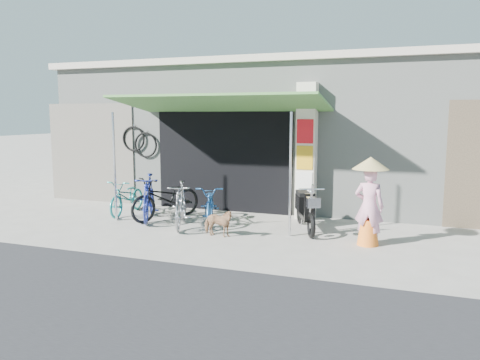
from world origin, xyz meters
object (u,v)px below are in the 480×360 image
(bike_black, at_px, (166,198))
(moped, at_px, (305,209))
(bike_navy, at_px, (211,204))
(street_dog, at_px, (218,223))
(bike_blue, at_px, (149,198))
(bike_silver, at_px, (181,205))
(nun, at_px, (369,201))
(bike_teal, at_px, (128,197))

(bike_black, distance_m, moped, 3.11)
(bike_navy, bearing_deg, bike_black, 157.47)
(street_dog, bearing_deg, bike_navy, 33.81)
(bike_blue, xyz_separation_m, bike_black, (0.32, 0.21, -0.02))
(bike_blue, height_order, moped, bike_blue)
(bike_silver, xyz_separation_m, bike_navy, (0.44, 0.52, -0.05))
(bike_black, xyz_separation_m, bike_silver, (0.64, -0.56, -0.01))
(bike_blue, bearing_deg, bike_black, 9.49)
(moped, xyz_separation_m, nun, (1.29, -0.69, 0.36))
(street_dog, height_order, moped, moped)
(bike_blue, xyz_separation_m, bike_navy, (1.40, 0.18, -0.09))
(bike_navy, height_order, nun, nun)
(bike_silver, bearing_deg, nun, -21.58)
(bike_blue, bearing_deg, bike_navy, -16.49)
(bike_blue, distance_m, moped, 3.44)
(bike_black, height_order, street_dog, bike_black)
(moped, distance_m, nun, 1.51)
(bike_black, bearing_deg, bike_teal, -163.71)
(bike_silver, xyz_separation_m, street_dog, (1.01, -0.45, -0.20))
(bike_navy, relative_size, moped, 0.99)
(bike_blue, bearing_deg, street_dog, -45.85)
(bike_teal, bearing_deg, bike_blue, -31.06)
(bike_navy, bearing_deg, bike_silver, -150.73)
(moped, bearing_deg, nun, -50.97)
(street_dog, xyz_separation_m, moped, (1.45, 1.06, 0.16))
(bike_navy, height_order, street_dog, bike_navy)
(street_dog, height_order, nun, nun)
(bike_teal, relative_size, bike_silver, 1.00)
(bike_black, bearing_deg, bike_silver, -16.66)
(moped, bearing_deg, bike_teal, 155.86)
(bike_blue, xyz_separation_m, moped, (3.43, 0.26, -0.07))
(bike_silver, height_order, nun, nun)
(bike_teal, bearing_deg, bike_navy, -10.91)
(bike_teal, xyz_separation_m, bike_silver, (1.75, -0.72, 0.06))
(bike_blue, relative_size, nun, 1.06)
(bike_blue, height_order, nun, nun)
(bike_teal, xyz_separation_m, moped, (4.22, -0.11, 0.02))
(bike_black, bearing_deg, street_dog, -7.00)
(street_dog, xyz_separation_m, nun, (2.74, 0.37, 0.53))
(bike_blue, height_order, bike_black, bike_blue)
(bike_teal, height_order, bike_black, bike_black)
(bike_black, relative_size, moped, 1.14)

